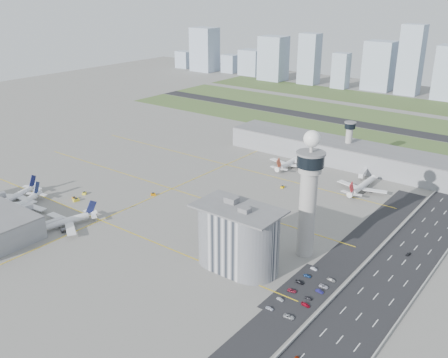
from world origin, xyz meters
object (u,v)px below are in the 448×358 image
Objects in this scene: car_lot_10 at (324,286)px; secondary_tower at (349,139)px; car_lot_8 at (309,298)px; car_lot_9 at (320,291)px; airplane_far_a at (291,159)px; airplane_near_b at (19,202)px; car_lot_2 at (292,291)px; car_hw_1 at (408,254)px; jet_bridge_far_1 at (365,172)px; tug_4 at (282,187)px; car_lot_3 at (300,282)px; jet_bridge_far_0 at (303,158)px; jet_bridge_near_2 at (39,229)px; tug_5 at (307,184)px; airplane_near_c at (61,219)px; car_lot_6 at (289,317)px; car_lot_0 at (270,308)px; car_lot_11 at (331,280)px; tug_0 at (74,198)px; car_lot_1 at (280,299)px; tug_1 at (84,193)px; car_lot_4 at (307,276)px; car_lot_7 at (306,305)px; airplane_far_b at (363,182)px; control_tower at (309,190)px; admin_building at (238,238)px; jet_bridge_near_1 at (9,215)px; tug_3 at (153,194)px; car_lot_5 at (314,269)px; tug_2 at (76,200)px.

secondary_tower is at bearing 21.04° from car_lot_10.
car_lot_9 is (1.33, 7.41, 0.07)m from car_lot_8.
airplane_near_b is at bearing 150.56° from airplane_far_a.
car_hw_1 is at bearing -34.14° from car_lot_2.
tug_4 is at bearing -41.70° from jet_bridge_far_1.
car_lot_3 is 1.07× the size of car_lot_9.
jet_bridge_far_0 is 3.39× the size of car_lot_2.
jet_bridge_near_2 reaches higher than car_hw_1.
airplane_far_a is 14.14× the size of tug_5.
airplane_near_c is 142.50m from car_lot_6.
car_lot_0 is 0.75× the size of car_lot_6.
tug_0 is at bearing 93.91° from car_lot_11.
tug_1 is at bearing 89.99° from car_lot_1.
car_lot_4 is 13.11m from car_lot_9.
car_lot_6 is (9.34, -0.02, 0.06)m from car_lot_0.
car_lot_8 is at bearing -101.27° from car_hw_1.
tug_5 reaches higher than car_lot_7.
control_tower is at bearing -173.66° from airplane_far_b.
jet_bridge_near_1 is at bearing -163.88° from admin_building.
car_lot_9 is (65.11, -108.27, -0.21)m from tug_5.
tug_0 is at bearing 96.81° from car_lot_9.
car_lot_11 is at bearing -41.66° from tug_5.
airplane_near_b is 12.84× the size of car_lot_8.
car_lot_8 is (40.71, -3.63, -14.76)m from admin_building.
car_hw_1 is at bearing -24.38° from car_lot_8.
car_lot_4 reaches higher than car_lot_10.
car_lot_8 is (75.10, -101.95, -0.26)m from tug_4.
car_lot_4 is (22.06, -114.84, -5.05)m from airplane_far_b.
admin_building is at bearing 18.44° from tug_3.
car_lot_2 is at bearing -72.83° from secondary_tower.
car_lot_6 is at bearing -162.22° from car_lot_2.
tug_4 reaches higher than car_lot_7.
jet_bridge_near_2 is 219.71m from jet_bridge_far_1.
car_lot_5 is at bearing -0.56° from car_lot_3.
jet_bridge_near_1 reaches higher than car_lot_11.
jet_bridge_far_0 is (-59.59, 27.37, -2.81)m from airplane_far_b.
tug_0 is at bearing -37.45° from jet_bridge_far_0.
airplane_far_b is 109.80m from car_lot_5.
control_tower reaches higher than admin_building.
airplane_near_c reaches higher than tug_2.
tug_5 reaches higher than car_lot_2.
car_lot_6 is at bearing -67.70° from control_tower.
admin_building is at bearing -43.79° from tug_1.
car_lot_6 reaches higher than car_lot_11.
jet_bridge_near_1 is 5.07× the size of tug_4.
car_lot_5 is (166.14, 58.09, -2.30)m from jet_bridge_near_1.
secondary_tower is 215.05m from airplane_near_c.
car_lot_10 reaches higher than car_lot_7.
car_lot_7 reaches higher than car_lot_5.
jet_bridge_far_1 is at bearing 2.92° from car_lot_4.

